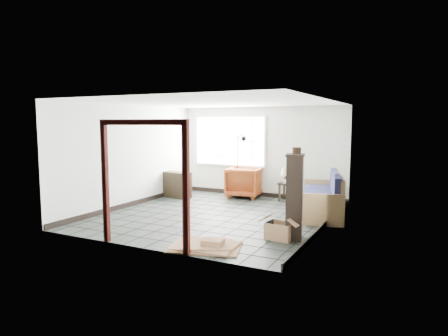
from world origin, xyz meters
The scene contains 15 objects.
ground centered at (0.00, 0.00, 0.00)m, with size 5.50×5.50×0.00m, color black.
room_shell centered at (0.00, 0.03, 1.68)m, with size 5.02×5.52×2.61m.
window_panel centered at (-1.00, 2.70, 1.60)m, with size 2.32×0.08×1.52m.
doorway_trim centered at (0.00, -2.70, 1.38)m, with size 1.80×0.08×2.20m.
futon_sofa centered at (2.22, 1.19, 0.36)m, with size 1.39×2.40×1.00m.
armchair centered at (-0.37, 2.40, 0.48)m, with size 0.93×0.87×0.96m, color maroon.
side_table centered at (0.94, 2.39, 0.42)m, with size 0.48×0.48×0.51m.
table_lamp centered at (0.88, 2.33, 0.80)m, with size 0.34×0.34×0.41m.
projector centered at (0.99, 2.35, 0.57)m, with size 0.34×0.28×0.11m.
floor_lamp centered at (-0.48, 2.34, 0.99)m, with size 0.49×0.36×1.85m.
console_shelf centered at (-2.15, 1.49, 0.37)m, with size 0.99×0.52×0.74m.
tall_shelf centered at (2.15, -1.06, 0.80)m, with size 0.42×0.49×1.58m.
pot centered at (2.16, -1.00, 1.64)m, with size 0.19×0.19×0.12m.
open_box centered at (1.93, -1.17, 0.16)m, with size 0.80×0.44×0.43m.
cardboard_pile centered at (0.96, -2.25, 0.05)m, with size 1.41×1.17×0.18m.
Camera 1 is at (4.23, -8.05, 2.14)m, focal length 32.00 mm.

